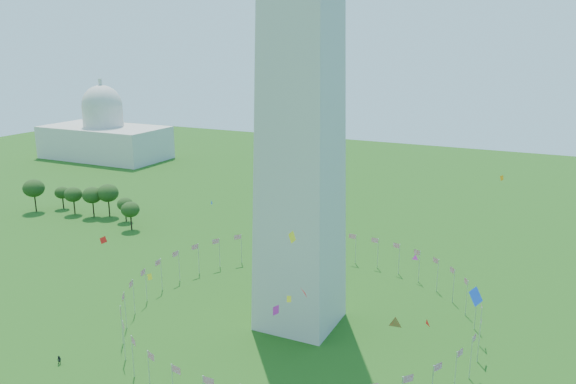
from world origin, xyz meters
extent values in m
cylinder|color=silver|center=(40.00, 50.00, 4.50)|extent=(0.24, 0.24, 9.00)
cylinder|color=silver|center=(39.39, 56.95, 4.50)|extent=(0.24, 0.24, 9.00)
cylinder|color=silver|center=(37.59, 63.68, 4.50)|extent=(0.24, 0.24, 9.00)
cylinder|color=silver|center=(34.64, 70.00, 4.50)|extent=(0.24, 0.24, 9.00)
cylinder|color=silver|center=(30.64, 75.71, 4.50)|extent=(0.24, 0.24, 9.00)
cylinder|color=silver|center=(25.71, 80.64, 4.50)|extent=(0.24, 0.24, 9.00)
cylinder|color=silver|center=(20.00, 84.64, 4.50)|extent=(0.24, 0.24, 9.00)
cylinder|color=silver|center=(13.68, 87.59, 4.50)|extent=(0.24, 0.24, 9.00)
cylinder|color=silver|center=(6.95, 89.39, 4.50)|extent=(0.24, 0.24, 9.00)
cylinder|color=silver|center=(0.00, 90.00, 4.50)|extent=(0.24, 0.24, 9.00)
cylinder|color=silver|center=(-6.95, 89.39, 4.50)|extent=(0.24, 0.24, 9.00)
cylinder|color=silver|center=(-13.68, 87.59, 4.50)|extent=(0.24, 0.24, 9.00)
cylinder|color=silver|center=(-20.00, 84.64, 4.50)|extent=(0.24, 0.24, 9.00)
cylinder|color=silver|center=(-25.71, 80.64, 4.50)|extent=(0.24, 0.24, 9.00)
cylinder|color=silver|center=(-30.64, 75.71, 4.50)|extent=(0.24, 0.24, 9.00)
cylinder|color=silver|center=(-34.64, 70.00, 4.50)|extent=(0.24, 0.24, 9.00)
cylinder|color=silver|center=(-37.59, 63.68, 4.50)|extent=(0.24, 0.24, 9.00)
cylinder|color=silver|center=(-39.39, 56.95, 4.50)|extent=(0.24, 0.24, 9.00)
cylinder|color=silver|center=(-40.00, 50.00, 4.50)|extent=(0.24, 0.24, 9.00)
cylinder|color=silver|center=(-39.39, 43.05, 4.50)|extent=(0.24, 0.24, 9.00)
cylinder|color=silver|center=(-37.59, 36.32, 4.50)|extent=(0.24, 0.24, 9.00)
cylinder|color=silver|center=(-34.64, 30.00, 4.50)|extent=(0.24, 0.24, 9.00)
cylinder|color=silver|center=(-30.64, 24.29, 4.50)|extent=(0.24, 0.24, 9.00)
cylinder|color=silver|center=(-25.71, 19.36, 4.50)|extent=(0.24, 0.24, 9.00)
cylinder|color=silver|center=(-20.00, 15.36, 4.50)|extent=(0.24, 0.24, 9.00)
cylinder|color=silver|center=(-13.68, 12.41, 4.50)|extent=(0.24, 0.24, 9.00)
cylinder|color=silver|center=(37.59, 36.32, 4.50)|extent=(0.24, 0.24, 9.00)
cylinder|color=silver|center=(39.39, 43.05, 4.50)|extent=(0.24, 0.24, 9.00)
imported|color=#252525|center=(-36.77, 12.30, 0.95)|extent=(1.06, 0.91, 1.89)
plane|color=red|center=(14.27, 19.92, 22.93)|extent=(1.66, 2.66, 2.25)
plane|color=blue|center=(43.57, -2.57, 37.91)|extent=(1.75, 1.24, 1.95)
plane|color=red|center=(-22.82, 13.22, 28.71)|extent=(1.20, 1.28, 1.67)
plane|color=blue|center=(-34.81, 67.11, 20.36)|extent=(0.56, 1.48, 1.57)
plane|color=yellow|center=(5.82, 31.71, 14.91)|extent=(1.10, 1.23, 1.38)
plane|color=yellow|center=(11.53, 20.93, 32.06)|extent=(1.68, 1.32, 2.09)
plane|color=orange|center=(40.81, 55.86, 37.69)|extent=(0.76, 0.96, 1.22)
plane|color=red|center=(32.81, 31.37, 16.05)|extent=(1.27, 1.27, 1.50)
plane|color=#CC2699|center=(1.61, 34.35, 10.40)|extent=(1.92, 0.90, 2.11)
plane|color=yellow|center=(-39.76, 45.07, 5.83)|extent=(0.78, 1.55, 1.62)
plane|color=#CC2699|center=(27.42, 43.51, 22.98)|extent=(1.19, 0.51, 1.11)
plane|color=blue|center=(27.88, 28.27, 16.35)|extent=(2.15, 0.39, 2.14)
ellipsoid|color=#294E1A|center=(-129.21, 87.07, 6.28)|extent=(8.04, 8.04, 12.56)
ellipsoid|color=#294E1A|center=(-122.85, 94.67, 4.36)|extent=(5.59, 5.59, 8.73)
ellipsoid|color=#294E1A|center=(-113.10, 91.07, 5.20)|extent=(6.65, 6.65, 10.39)
ellipsoid|color=#294E1A|center=(-104.02, 91.62, 5.66)|extent=(7.25, 7.25, 11.32)
ellipsoid|color=#294E1A|center=(-98.88, 94.41, 6.15)|extent=(7.87, 7.87, 12.30)
ellipsoid|color=#294E1A|center=(-89.01, 92.21, 4.44)|extent=(5.69, 5.69, 8.89)
ellipsoid|color=#294E1A|center=(-80.81, 85.62, 4.99)|extent=(6.39, 6.39, 9.98)
camera|label=1|loc=(48.96, -59.24, 63.37)|focal=35.00mm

